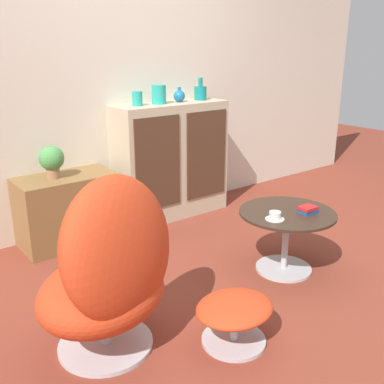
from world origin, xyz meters
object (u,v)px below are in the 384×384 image
at_px(tv_console, 68,210).
at_px(coffee_table, 286,230).
at_px(vase_inner_right, 179,96).
at_px(vase_leftmost, 137,99).
at_px(potted_plant, 52,160).
at_px(vase_rightmost, 200,92).
at_px(ottoman, 235,313).
at_px(vase_inner_left, 159,94).
at_px(teacup, 275,216).
at_px(book_stack, 308,210).
at_px(sideboard, 171,160).
at_px(egg_chair, 111,272).

height_order(tv_console, coffee_table, tv_console).
bearing_deg(vase_inner_right, vase_leftmost, 180.00).
bearing_deg(potted_plant, coffee_table, -51.57).
bearing_deg(vase_rightmost, ottoman, -123.83).
relative_size(ottoman, vase_inner_left, 2.73).
distance_m(ottoman, vase_leftmost, 2.06).
height_order(coffee_table, teacup, teacup).
xyz_separation_m(teacup, book_stack, (0.27, -0.05, 0.00)).
bearing_deg(sideboard, book_stack, -87.06).
height_order(tv_console, vase_leftmost, vase_leftmost).
bearing_deg(sideboard, egg_chair, -133.78).
bearing_deg(ottoman, potted_plant, 98.26).
relative_size(egg_chair, book_stack, 7.84).
height_order(sideboard, teacup, sideboard).
bearing_deg(vase_rightmost, coffee_table, -104.34).
height_order(vase_inner_left, vase_inner_right, vase_inner_left).
relative_size(vase_inner_left, potted_plant, 0.64).
xyz_separation_m(vase_inner_right, vase_rightmost, (0.24, -0.00, 0.02)).
distance_m(egg_chair, potted_plant, 1.47).
bearing_deg(book_stack, potted_plant, 128.79).
xyz_separation_m(sideboard, vase_inner_right, (0.10, 0.00, 0.57)).
xyz_separation_m(tv_console, teacup, (0.83, -1.42, 0.18)).
height_order(coffee_table, book_stack, book_stack).
relative_size(sideboard, ottoman, 2.42).
bearing_deg(egg_chair, ottoman, -31.61).
bearing_deg(teacup, vase_rightmost, 69.74).
distance_m(vase_inner_right, teacup, 1.60).
distance_m(tv_console, egg_chair, 1.48).
bearing_deg(sideboard, vase_inner_left, 178.05).
xyz_separation_m(ottoman, vase_inner_left, (0.74, 1.78, 0.93)).
relative_size(sideboard, egg_chair, 1.08).
xyz_separation_m(sideboard, ottoman, (-0.85, -1.77, -0.34)).
bearing_deg(egg_chair, potted_plant, 78.93).
distance_m(sideboard, vase_inner_right, 0.58).
distance_m(egg_chair, coffee_table, 1.38).
relative_size(sideboard, tv_console, 1.41).
xyz_separation_m(tv_console, egg_chair, (-0.37, -1.43, 0.18)).
relative_size(vase_rightmost, potted_plant, 0.81).
relative_size(potted_plant, book_stack, 1.99).
bearing_deg(book_stack, coffee_table, 133.57).
bearing_deg(vase_inner_right, sideboard, -177.82).
distance_m(ottoman, vase_inner_right, 2.21).
bearing_deg(coffee_table, vase_leftmost, 102.66).
height_order(vase_inner_right, potted_plant, vase_inner_right).
distance_m(tv_console, vase_inner_left, 1.23).
relative_size(tv_console, egg_chair, 0.77).
xyz_separation_m(vase_leftmost, book_stack, (0.40, -1.49, -0.63)).
distance_m(vase_rightmost, potted_plant, 1.50).
bearing_deg(vase_inner_right, ottoman, -118.18).
distance_m(tv_console, book_stack, 1.84).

